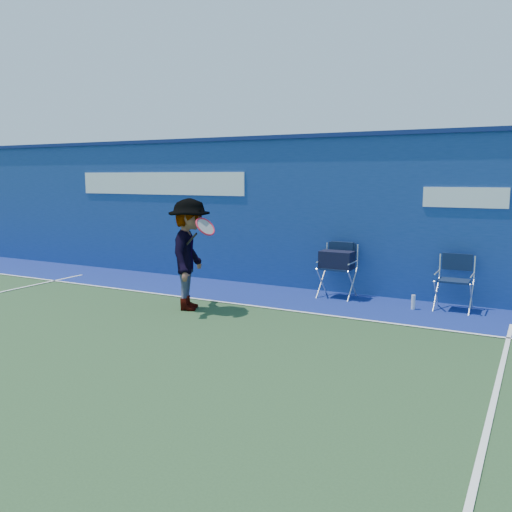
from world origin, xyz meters
The scene contains 8 objects.
ground centered at (0.00, 0.00, 0.00)m, with size 80.00×80.00×0.00m, color #284524.
stadium_wall centered at (0.00, 5.20, 1.55)m, with size 24.00×0.50×3.08m.
out_of_bounds_strip centered at (0.00, 4.10, 0.00)m, with size 24.00×1.80×0.01m, color navy.
court_lines centered at (0.00, 0.60, 0.01)m, with size 24.00×12.00×0.01m.
directors_chair_left centered at (1.47, 4.59, 0.44)m, with size 0.61×0.56×1.03m.
directors_chair_right centered at (3.56, 4.57, 0.30)m, with size 0.57×0.51×0.95m.
water_bottle centered at (2.95, 4.29, 0.13)m, with size 0.07×0.07×0.26m, color silver.
tennis_player centered at (-0.44, 2.54, 0.95)m, with size 1.13×1.40×1.90m.
Camera 1 is at (4.82, -4.95, 2.26)m, focal length 38.00 mm.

